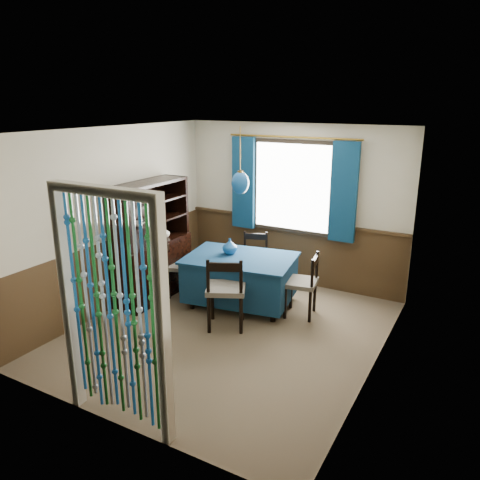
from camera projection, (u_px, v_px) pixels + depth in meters
The scene contains 22 objects.
floor at pixel (228, 332), 5.93m from camera, with size 4.00×4.00×0.00m, color brown.
ceiling at pixel (227, 130), 5.21m from camera, with size 4.00×4.00×0.00m, color silver.
wall_back at pixel (293, 206), 7.24m from camera, with size 3.60×3.60×0.00m, color beige.
wall_front at pixel (106, 297), 3.90m from camera, with size 3.60×3.60×0.00m, color beige.
wall_left at pixel (115, 220), 6.41m from camera, with size 4.00×4.00×0.00m, color beige.
wall_right at pixel (381, 262), 4.73m from camera, with size 4.00×4.00×0.00m, color beige.
wainscot_back at pixel (291, 252), 7.45m from camera, with size 3.60×3.60×0.00m, color #3E2B17.
wainscot_front at pixel (114, 375), 4.12m from camera, with size 3.60×3.60×0.00m, color #3E2B17.
wainscot_left at pixel (119, 271), 6.62m from camera, with size 4.00×4.00×0.00m, color #3E2B17.
wainscot_right at pixel (373, 329), 4.96m from camera, with size 4.00×4.00×0.00m, color #3E2B17.
window at pixel (292, 187), 7.11m from camera, with size 1.32×0.12×1.42m, color black.
doorway at pixel (113, 316), 4.00m from camera, with size 1.16×0.12×2.18m, color silver, non-canonical shape.
dining_table at pixel (240, 277), 6.61m from camera, with size 1.64×1.26×0.72m.
chair_near at pixel (226, 290), 5.91m from camera, with size 0.64×0.63×0.98m.
chair_far at pixel (255, 259), 7.26m from camera, with size 0.54×0.53×0.85m.
chair_left at pixel (181, 266), 6.94m from camera, with size 0.52×0.54×0.86m.
chair_right at pixel (303, 283), 6.27m from camera, with size 0.48×0.50×0.88m.
sideboard at pixel (152, 258), 6.85m from camera, with size 0.46×1.32×1.73m.
pendant_lamp at pixel (240, 183), 6.22m from camera, with size 0.24×0.24×0.88m.
vase_table at pixel (230, 247), 6.64m from camera, with size 0.20×0.20×0.21m, color navy.
bowl_shelf at pixel (137, 224), 6.36m from camera, with size 0.21×0.21×0.05m, color beige.
vase_sideboard at pixel (165, 232), 6.93m from camera, with size 0.16×0.16×0.16m, color beige.
Camera 1 is at (2.72, -4.60, 2.84)m, focal length 35.00 mm.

